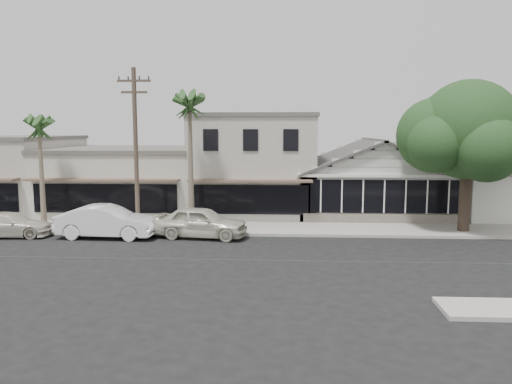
# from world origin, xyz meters

# --- Properties ---
(ground) EXTENTS (140.00, 140.00, 0.00)m
(ground) POSITION_xyz_m (0.00, 0.00, 0.00)
(ground) COLOR black
(ground) RESTS_ON ground
(sidewalk_north) EXTENTS (90.00, 3.50, 0.15)m
(sidewalk_north) POSITION_xyz_m (-8.00, 6.75, 0.07)
(sidewalk_north) COLOR #9E9991
(sidewalk_north) RESTS_ON ground
(corner_shop) EXTENTS (10.40, 8.60, 5.10)m
(corner_shop) POSITION_xyz_m (5.00, 12.47, 2.62)
(corner_shop) COLOR beige
(corner_shop) RESTS_ON ground
(side_cottage) EXTENTS (6.00, 6.00, 3.00)m
(side_cottage) POSITION_xyz_m (13.20, 11.50, 1.50)
(side_cottage) COLOR beige
(side_cottage) RESTS_ON ground
(row_building_near) EXTENTS (8.00, 10.00, 6.50)m
(row_building_near) POSITION_xyz_m (-3.00, 13.50, 3.25)
(row_building_near) COLOR beige
(row_building_near) RESTS_ON ground
(row_building_midnear) EXTENTS (10.00, 10.00, 4.20)m
(row_building_midnear) POSITION_xyz_m (-12.00, 13.50, 2.10)
(row_building_midnear) COLOR beige
(row_building_midnear) RESTS_ON ground
(utility_pole) EXTENTS (1.80, 0.24, 9.00)m
(utility_pole) POSITION_xyz_m (-9.00, 5.20, 4.79)
(utility_pole) COLOR brown
(utility_pole) RESTS_ON ground
(car_0) EXTENTS (5.13, 2.63, 1.67)m
(car_0) POSITION_xyz_m (-5.38, 4.48, 0.84)
(car_0) COLOR beige
(car_0) RESTS_ON ground
(car_1) EXTENTS (5.33, 2.07, 1.73)m
(car_1) POSITION_xyz_m (-10.38, 4.18, 0.86)
(car_1) COLOR white
(car_1) RESTS_ON ground
(car_3) EXTENTS (4.68, 2.29, 1.31)m
(car_3) POSITION_xyz_m (-15.73, 4.14, 0.65)
(car_3) COLOR beige
(car_3) RESTS_ON ground
(shade_tree) EXTENTS (7.59, 6.86, 8.42)m
(shade_tree) POSITION_xyz_m (8.92, 6.64, 5.54)
(shade_tree) COLOR #433328
(shade_tree) RESTS_ON ground
(palm_east) EXTENTS (3.23, 3.23, 8.23)m
(palm_east) POSITION_xyz_m (-6.30, 6.63, 7.06)
(palm_east) COLOR #726651
(palm_east) RESTS_ON ground
(palm_mid) EXTENTS (2.93, 2.93, 6.88)m
(palm_mid) POSITION_xyz_m (-15.09, 6.77, 5.87)
(palm_mid) COLOR #726651
(palm_mid) RESTS_ON ground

